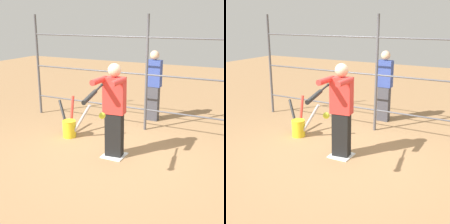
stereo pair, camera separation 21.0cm
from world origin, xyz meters
The scene contains 8 objects.
ground_plane centered at (0.00, 0.00, 0.00)m, with size 24.00×24.00×0.00m, color #9E754C.
home_plate centered at (0.00, 0.00, 0.01)m, with size 0.40×0.40×0.02m.
fence_backstop centered at (0.00, -1.60, 1.28)m, with size 6.05×0.06×2.55m.
batter centered at (0.00, 0.02, 0.93)m, with size 0.44×0.61×1.72m.
baseball_bat_swinging centered at (-0.12, 1.00, 1.39)m, with size 0.25×0.91×0.12m.
softball_in_flight centered at (-0.34, 1.08, 1.14)m, with size 0.10×0.10×0.10m.
bat_bucket centered at (1.30, -0.48, 0.23)m, with size 1.03×0.54×0.84m.
bystander_behind_fence centered at (0.09, -2.36, 0.90)m, with size 0.36×0.22×1.73m.
Camera 1 is at (-2.34, 4.79, 2.47)m, focal length 50.00 mm.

